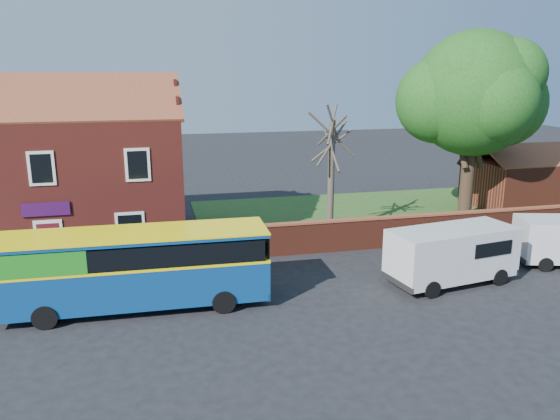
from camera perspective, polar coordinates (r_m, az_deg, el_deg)
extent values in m
plane|color=black|center=(19.54, -5.15, -12.06)|extent=(120.00, 120.00, 0.00)
cube|color=gray|center=(25.09, -23.28, -6.93)|extent=(18.00, 3.50, 0.12)
cube|color=slate|center=(23.49, -23.98, -8.43)|extent=(18.00, 0.15, 0.14)
cube|color=#426B28|center=(35.08, 13.11, -0.27)|extent=(26.00, 12.00, 0.04)
cube|color=maroon|center=(29.72, -22.09, 2.81)|extent=(12.00, 8.00, 6.50)
cube|color=brown|center=(27.27, -23.55, 10.75)|extent=(12.30, 4.08, 2.16)
cube|color=brown|center=(31.22, -22.31, 11.19)|extent=(12.30, 4.08, 2.16)
cube|color=black|center=(25.58, -23.66, 4.00)|extent=(1.10, 0.06, 1.50)
cube|color=#4C0F19|center=(26.35, -22.91, -3.50)|extent=(0.95, 0.04, 2.10)
cube|color=silver|center=(26.35, -22.91, -3.39)|extent=(1.20, 0.06, 2.30)
cube|color=#360E3D|center=(25.90, -23.27, 0.07)|extent=(2.00, 0.06, 0.60)
cube|color=maroon|center=(29.84, 18.24, -1.76)|extent=(22.00, 0.30, 1.50)
cube|color=brown|center=(29.64, 18.36, -0.27)|extent=(22.00, 0.38, 0.10)
cube|color=maroon|center=(39.55, 25.03, 2.59)|extent=(8.00, 5.00, 3.00)
cube|color=brown|center=(38.27, 26.50, 5.20)|extent=(8.20, 2.56, 1.24)
cube|color=brown|center=(40.20, 24.26, 5.81)|extent=(8.20, 2.56, 1.24)
cube|color=navy|center=(21.17, -14.69, -7.08)|extent=(9.70, 2.61, 1.54)
cube|color=yellow|center=(20.90, -14.82, -5.12)|extent=(9.72, 2.63, 0.10)
cube|color=black|center=(20.76, -14.90, -3.92)|extent=(9.32, 2.63, 0.77)
cube|color=#1F8E1F|center=(21.19, -23.55, -4.29)|extent=(3.33, 2.52, 0.82)
cube|color=navy|center=(20.61, -15.00, -2.57)|extent=(9.70, 2.61, 0.14)
cube|color=yellow|center=(20.58, -15.01, -2.36)|extent=(9.74, 2.65, 0.06)
cylinder|color=black|center=(20.80, -23.35, -10.23)|extent=(0.87, 0.30, 0.87)
cylinder|color=black|center=(22.84, -22.30, -7.92)|extent=(0.87, 0.30, 0.87)
cylinder|color=black|center=(20.43, -5.89, -9.50)|extent=(0.87, 0.30, 0.87)
cylinder|color=black|center=(22.50, -6.53, -7.21)|extent=(0.87, 0.30, 0.87)
cube|color=silver|center=(23.83, 17.50, -4.24)|extent=(5.65, 2.99, 2.04)
cube|color=black|center=(25.32, 21.77, -2.76)|extent=(0.38, 1.81, 0.81)
cube|color=black|center=(25.84, 21.88, -5.31)|extent=(0.45, 2.13, 0.26)
cylinder|color=black|center=(22.40, 15.57, -8.00)|extent=(0.73, 0.33, 0.71)
cylinder|color=black|center=(23.89, 12.58, -6.37)|extent=(0.73, 0.33, 0.71)
cylinder|color=black|center=(24.57, 21.94, -6.51)|extent=(0.73, 0.33, 0.71)
cylinder|color=black|center=(25.94, 18.84, -5.13)|extent=(0.73, 0.33, 0.71)
cylinder|color=black|center=(27.04, 25.98, -5.12)|extent=(0.69, 0.38, 0.65)
cylinder|color=black|center=(28.64, 24.52, -3.91)|extent=(0.69, 0.38, 0.65)
cylinder|color=black|center=(34.12, 18.94, 2.78)|extent=(0.79, 0.79, 4.53)
sphere|color=#2C7424|center=(33.53, 19.67, 11.39)|extent=(7.10, 7.10, 7.10)
sphere|color=#2C7424|center=(35.03, 22.13, 10.30)|extent=(5.13, 5.13, 5.13)
sphere|color=#2C7424|center=(33.09, 16.27, 10.93)|extent=(4.93, 4.93, 4.93)
cylinder|color=#4C4238|center=(28.87, 5.35, 3.11)|extent=(0.35, 0.35, 6.12)
cylinder|color=#4C4238|center=(28.52, 5.45, 7.41)|extent=(0.36, 2.98, 2.40)
cylinder|color=#4C4238|center=(28.55, 5.44, 6.98)|extent=(1.56, 2.20, 2.20)
cylinder|color=#4C4238|center=(28.50, 5.46, 7.85)|extent=(2.50, 1.15, 2.44)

